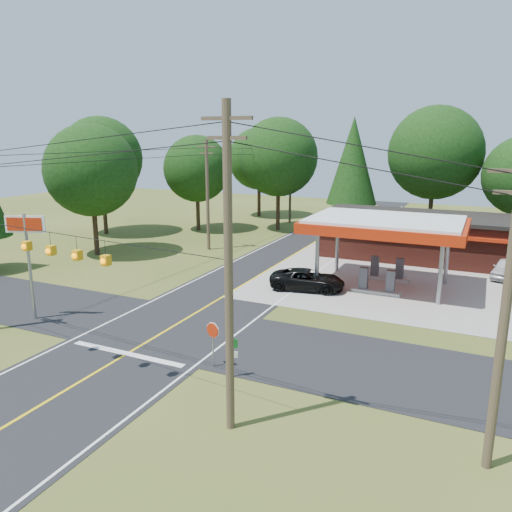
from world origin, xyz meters
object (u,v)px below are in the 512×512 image
at_px(suv_car, 307,280).
at_px(sedan_car, 507,268).
at_px(gas_canopy, 385,227).
at_px(big_stop_sign, 27,243).
at_px(octagonal_stop_sign, 213,334).

xyz_separation_m(suv_car, sedan_car, (12.50, 9.06, 0.02)).
bearing_deg(sedan_car, gas_canopy, -132.35).
bearing_deg(gas_canopy, sedan_car, 37.16).
height_order(gas_canopy, sedan_car, gas_canopy).
relative_size(sedan_car, big_stop_sign, 0.69).
distance_m(suv_car, sedan_car, 15.44).
bearing_deg(big_stop_sign, sedan_car, 40.17).
bearing_deg(suv_car, big_stop_sign, 123.61).
relative_size(gas_canopy, sedan_car, 2.49).
xyz_separation_m(gas_canopy, sedan_car, (8.00, 6.06, -3.54)).
relative_size(big_stop_sign, octagonal_stop_sign, 2.82).
bearing_deg(octagonal_stop_sign, big_stop_sign, 175.39).
bearing_deg(big_stop_sign, octagonal_stop_sign, -4.61).
height_order(big_stop_sign, octagonal_stop_sign, big_stop_sign).
bearing_deg(octagonal_stop_sign, suv_car, 90.00).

